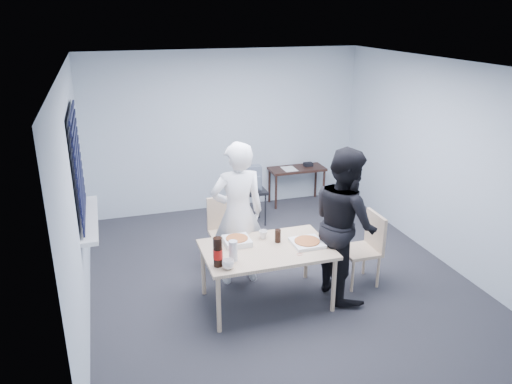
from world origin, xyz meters
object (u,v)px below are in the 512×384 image
object	(u,v)px
dining_table	(267,253)
side_table	(297,172)
person_black	(345,223)
soda_bottle	(218,253)
chair_far	(225,227)
chair_right	(367,244)
stool	(252,196)
backpack	(252,178)
person_white	(238,214)
mug_a	(228,264)
mug_b	(263,234)

from	to	relation	value
dining_table	side_table	xyz separation A→B (m)	(1.49, 2.83, -0.07)
person_black	soda_bottle	world-z (taller)	person_black
chair_far	person_black	xyz separation A→B (m)	(1.13, -1.12, 0.37)
chair_right	stool	size ratio (longest dim) A/B	1.59
backpack	stool	bearing A→B (deg)	88.07
dining_table	backpack	size ratio (longest dim) A/B	3.71
person_white	mug_a	distance (m)	0.98
chair_far	chair_right	world-z (taller)	same
chair_far	side_table	world-z (taller)	chair_far
dining_table	mug_b	distance (m)	0.28
side_table	stool	size ratio (longest dim) A/B	1.70
person_black	side_table	size ratio (longest dim) A/B	1.87
dining_table	mug_a	xyz separation A→B (m)	(-0.52, -0.32, 0.11)
backpack	person_black	bearing A→B (deg)	-81.53
person_black	stool	distance (m)	2.33
dining_table	backpack	distance (m)	2.26
person_white	chair_right	bearing A→B (deg)	161.24
mug_a	mug_b	bearing A→B (deg)	45.55
side_table	mug_a	distance (m)	3.74
stool	mug_a	bearing A→B (deg)	-112.09
chair_far	backpack	world-z (taller)	backpack
person_white	side_table	bearing A→B (deg)	-126.44
dining_table	stool	world-z (taller)	dining_table
chair_far	mug_b	world-z (taller)	chair_far
side_table	mug_a	world-z (taller)	mug_a
person_black	soda_bottle	xyz separation A→B (m)	(-1.52, -0.20, -0.04)
mug_b	side_table	bearing A→B (deg)	60.66
person_white	backpack	bearing A→B (deg)	-112.70
person_white	side_table	size ratio (longest dim) A/B	1.87
backpack	mug_b	world-z (taller)	backpack
person_white	backpack	distance (m)	1.76
dining_table	backpack	world-z (taller)	backpack
chair_right	backpack	world-z (taller)	backpack
dining_table	soda_bottle	xyz separation A→B (m)	(-0.61, -0.24, 0.21)
backpack	chair_right	bearing A→B (deg)	-71.41
person_black	soda_bottle	bearing A→B (deg)	97.35
person_white	person_black	size ratio (longest dim) A/B	1.00
dining_table	person_black	bearing A→B (deg)	-2.60
dining_table	person_white	bearing A→B (deg)	106.57
chair_far	mug_a	size ratio (longest dim) A/B	7.24
chair_far	stool	world-z (taller)	chair_far
chair_right	soda_bottle	xyz separation A→B (m)	(-1.90, -0.32, 0.33)
person_black	mug_a	xyz separation A→B (m)	(-1.44, -0.28, -0.15)
mug_b	soda_bottle	world-z (taller)	soda_bottle
backpack	mug_b	distance (m)	2.00
dining_table	person_black	world-z (taller)	person_black
chair_right	person_black	world-z (taller)	person_black
mug_a	mug_b	world-z (taller)	mug_a
chair_right	backpack	size ratio (longest dim) A/B	2.34
mug_a	mug_b	size ratio (longest dim) A/B	1.23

